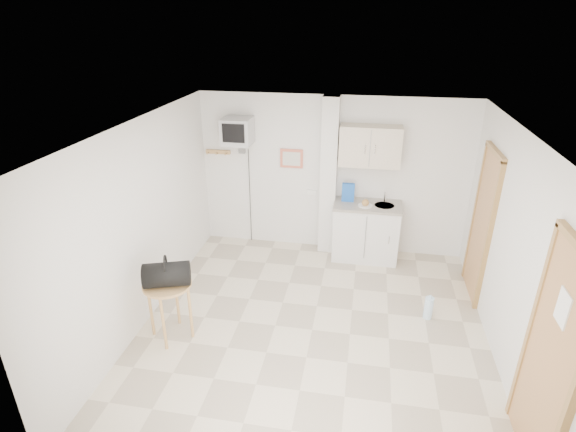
% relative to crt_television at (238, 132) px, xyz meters
% --- Properties ---
extents(ground, '(4.50, 4.50, 0.00)m').
position_rel_crt_television_xyz_m(ground, '(1.45, -2.02, -1.94)').
color(ground, beige).
rests_on(ground, ground).
extents(room_envelope, '(4.24, 4.54, 2.55)m').
position_rel_crt_television_xyz_m(room_envelope, '(1.69, -1.93, -0.40)').
color(room_envelope, white).
rests_on(room_envelope, ground).
extents(kitchenette, '(1.03, 0.58, 2.10)m').
position_rel_crt_television_xyz_m(kitchenette, '(2.02, -0.02, -1.13)').
color(kitchenette, silver).
rests_on(kitchenette, ground).
extents(crt_television, '(0.44, 0.45, 2.15)m').
position_rel_crt_television_xyz_m(crt_television, '(0.00, 0.00, 0.00)').
color(crt_television, slate).
rests_on(crt_television, ground).
extents(round_table, '(0.56, 0.56, 0.74)m').
position_rel_crt_television_xyz_m(round_table, '(-0.20, -2.42, -1.31)').
color(round_table, tan).
rests_on(round_table, ground).
extents(duffel_bag, '(0.58, 0.44, 0.39)m').
position_rel_crt_television_xyz_m(duffel_bag, '(-0.17, -2.46, -1.05)').
color(duffel_bag, black).
rests_on(duffel_bag, round_table).
extents(water_bottle, '(0.11, 0.11, 0.34)m').
position_rel_crt_television_xyz_m(water_bottle, '(2.88, -1.51, -1.78)').
color(water_bottle, '#BADCF8').
rests_on(water_bottle, ground).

